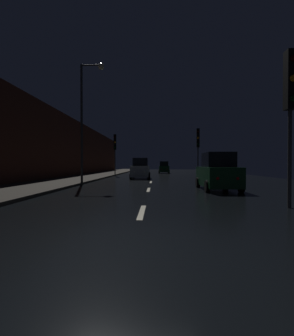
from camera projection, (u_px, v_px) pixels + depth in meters
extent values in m
cube|color=black|center=(153.00, 177.00, 28.74)|extent=(26.28, 84.00, 0.02)
cube|color=#38332B|center=(94.00, 176.00, 29.00)|extent=(4.40, 84.00, 0.15)
cube|color=#472319|center=(60.00, 146.00, 25.55)|extent=(0.80, 63.00, 6.73)
cube|color=beige|center=(142.00, 212.00, 7.26)|extent=(0.16, 2.20, 0.01)
cube|color=beige|center=(149.00, 190.00, 13.64)|extent=(0.16, 2.20, 0.01)
cube|color=beige|center=(151.00, 182.00, 19.52)|extent=(0.16, 2.20, 0.01)
cylinder|color=#38383A|center=(115.00, 163.00, 30.22)|extent=(0.12, 0.12, 3.21)
cube|color=black|center=(115.00, 142.00, 30.18)|extent=(0.33, 0.36, 1.90)
sphere|color=black|center=(115.00, 137.00, 29.99)|extent=(0.22, 0.22, 0.22)
sphere|color=orange|center=(115.00, 142.00, 30.00)|extent=(0.22, 0.22, 0.22)
sphere|color=black|center=(115.00, 147.00, 30.01)|extent=(0.22, 0.22, 0.22)
cylinder|color=#38383A|center=(290.00, 159.00, 7.94)|extent=(0.12, 0.12, 3.17)
cube|color=black|center=(290.00, 80.00, 7.91)|extent=(0.31, 0.35, 1.90)
sphere|color=black|center=(293.00, 58.00, 7.72)|extent=(0.22, 0.22, 0.22)
sphere|color=orange|center=(293.00, 78.00, 7.73)|extent=(0.22, 0.22, 0.22)
sphere|color=black|center=(293.00, 98.00, 7.74)|extent=(0.22, 0.22, 0.22)
cylinder|color=#38383A|center=(198.00, 163.00, 24.80)|extent=(0.12, 0.12, 3.13)
cube|color=black|center=(198.00, 138.00, 24.76)|extent=(0.35, 0.38, 1.90)
sphere|color=black|center=(198.00, 131.00, 24.58)|extent=(0.22, 0.22, 0.22)
sphere|color=orange|center=(198.00, 138.00, 24.59)|extent=(0.22, 0.22, 0.22)
sphere|color=black|center=(198.00, 144.00, 24.59)|extent=(0.22, 0.22, 0.22)
cylinder|color=#2D2D30|center=(82.00, 125.00, 17.35)|extent=(0.16, 0.16, 8.44)
cylinder|color=#2D2D30|center=(91.00, 65.00, 17.26)|extent=(1.40, 0.10, 0.10)
sphere|color=beige|center=(101.00, 66.00, 17.24)|extent=(0.44, 0.44, 0.44)
cube|color=silver|center=(140.00, 171.00, 24.65)|extent=(1.71, 3.99, 1.05)
cube|color=black|center=(141.00, 162.00, 24.78)|extent=(1.45, 2.00, 0.80)
cylinder|color=black|center=(148.00, 176.00, 23.23)|extent=(0.21, 0.61, 0.61)
cylinder|color=black|center=(131.00, 176.00, 23.29)|extent=(0.21, 0.61, 0.61)
cylinder|color=black|center=(149.00, 175.00, 26.02)|extent=(0.21, 0.61, 0.61)
cylinder|color=black|center=(133.00, 175.00, 26.08)|extent=(0.21, 0.61, 0.61)
sphere|color=white|center=(144.00, 172.00, 22.68)|extent=(0.17, 0.17, 0.17)
sphere|color=white|center=(134.00, 172.00, 22.71)|extent=(0.17, 0.17, 0.17)
sphere|color=red|center=(146.00, 171.00, 26.59)|extent=(0.17, 0.17, 0.17)
sphere|color=red|center=(137.00, 171.00, 26.62)|extent=(0.17, 0.17, 0.17)
cube|color=#0F3819|center=(164.00, 169.00, 40.18)|extent=(1.60, 3.72, 0.98)
cube|color=black|center=(164.00, 164.00, 40.03)|extent=(1.36, 1.86, 0.74)
cylinder|color=black|center=(159.00, 171.00, 41.51)|extent=(0.20, 0.57, 0.57)
cylinder|color=black|center=(168.00, 171.00, 41.46)|extent=(0.20, 0.57, 0.57)
cylinder|color=black|center=(159.00, 172.00, 38.91)|extent=(0.20, 0.57, 0.57)
cylinder|color=black|center=(169.00, 172.00, 38.85)|extent=(0.20, 0.57, 0.57)
sphere|color=slate|center=(161.00, 169.00, 42.02)|extent=(0.16, 0.16, 0.16)
sphere|color=slate|center=(166.00, 169.00, 41.98)|extent=(0.16, 0.16, 0.16)
sphere|color=red|center=(161.00, 169.00, 38.37)|extent=(0.16, 0.16, 0.16)
sphere|color=red|center=(167.00, 169.00, 38.34)|extent=(0.16, 0.16, 0.16)
cube|color=#0F3819|center=(217.00, 176.00, 13.72)|extent=(1.72, 4.01, 1.05)
cube|color=black|center=(218.00, 160.00, 13.57)|extent=(1.46, 2.00, 0.80)
cylinder|color=black|center=(198.00, 182.00, 15.16)|extent=(0.21, 0.61, 0.61)
cylinder|color=black|center=(225.00, 182.00, 15.10)|extent=(0.21, 0.61, 0.61)
cylinder|color=black|center=(207.00, 186.00, 12.36)|extent=(0.21, 0.61, 0.61)
cylinder|color=black|center=(241.00, 187.00, 12.30)|extent=(0.21, 0.61, 0.61)
sphere|color=slate|center=(202.00, 175.00, 15.70)|extent=(0.17, 0.17, 0.17)
sphere|color=slate|center=(217.00, 175.00, 15.67)|extent=(0.17, 0.17, 0.17)
sphere|color=red|center=(218.00, 178.00, 11.78)|extent=(0.17, 0.17, 0.17)
sphere|color=red|center=(238.00, 178.00, 11.74)|extent=(0.17, 0.17, 0.17)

